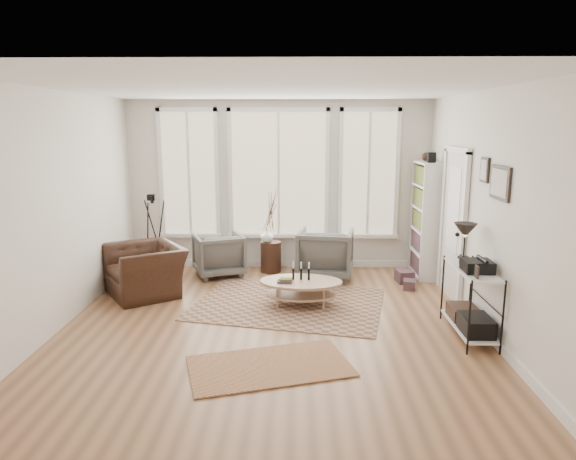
{
  "coord_description": "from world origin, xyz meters",
  "views": [
    {
      "loc": [
        0.32,
        -6.13,
        2.48
      ],
      "look_at": [
        0.2,
        0.6,
        1.1
      ],
      "focal_mm": 32.0,
      "sensor_mm": 36.0,
      "label": 1
    }
  ],
  "objects_px": {
    "bookcase": "(425,219)",
    "armchair_right": "(326,253)",
    "coffee_table": "(301,286)",
    "side_table": "(271,231)",
    "armchair_left": "(219,254)",
    "accent_chair": "(145,270)",
    "low_shelf": "(470,294)"
  },
  "relations": [
    {
      "from": "bookcase",
      "to": "armchair_right",
      "type": "distance_m",
      "value": 1.74
    },
    {
      "from": "coffee_table",
      "to": "side_table",
      "type": "height_order",
      "value": "side_table"
    },
    {
      "from": "bookcase",
      "to": "armchair_left",
      "type": "height_order",
      "value": "bookcase"
    },
    {
      "from": "coffee_table",
      "to": "armchair_right",
      "type": "xyz_separation_m",
      "value": [
        0.42,
        1.38,
        0.13
      ]
    },
    {
      "from": "bookcase",
      "to": "accent_chair",
      "type": "relative_size",
      "value": 1.83
    },
    {
      "from": "bookcase",
      "to": "low_shelf",
      "type": "height_order",
      "value": "bookcase"
    },
    {
      "from": "armchair_right",
      "to": "coffee_table",
      "type": "bearing_deg",
      "value": 82.02
    },
    {
      "from": "coffee_table",
      "to": "accent_chair",
      "type": "height_order",
      "value": "accent_chair"
    },
    {
      "from": "low_shelf",
      "to": "side_table",
      "type": "relative_size",
      "value": 0.88
    },
    {
      "from": "accent_chair",
      "to": "coffee_table",
      "type": "bearing_deg",
      "value": 44.04
    },
    {
      "from": "armchair_left",
      "to": "armchair_right",
      "type": "height_order",
      "value": "armchair_right"
    },
    {
      "from": "bookcase",
      "to": "coffee_table",
      "type": "bearing_deg",
      "value": -143.57
    },
    {
      "from": "low_shelf",
      "to": "armchair_right",
      "type": "height_order",
      "value": "low_shelf"
    },
    {
      "from": "bookcase",
      "to": "side_table",
      "type": "distance_m",
      "value": 2.58
    },
    {
      "from": "low_shelf",
      "to": "side_table",
      "type": "distance_m",
      "value": 3.68
    },
    {
      "from": "bookcase",
      "to": "accent_chair",
      "type": "xyz_separation_m",
      "value": [
        -4.37,
        -1.05,
        -0.59
      ]
    },
    {
      "from": "armchair_right",
      "to": "accent_chair",
      "type": "relative_size",
      "value": 0.8
    },
    {
      "from": "armchair_left",
      "to": "armchair_right",
      "type": "bearing_deg",
      "value": 155.95
    },
    {
      "from": "accent_chair",
      "to": "side_table",
      "type": "bearing_deg",
      "value": 89.52
    },
    {
      "from": "low_shelf",
      "to": "armchair_left",
      "type": "distance_m",
      "value": 4.18
    },
    {
      "from": "accent_chair",
      "to": "low_shelf",
      "type": "bearing_deg",
      "value": 36.74
    },
    {
      "from": "armchair_right",
      "to": "bookcase",
      "type": "bearing_deg",
      "value": -166.16
    },
    {
      "from": "bookcase",
      "to": "side_table",
      "type": "height_order",
      "value": "bookcase"
    },
    {
      "from": "bookcase",
      "to": "armchair_right",
      "type": "bearing_deg",
      "value": -175.11
    },
    {
      "from": "coffee_table",
      "to": "armchair_left",
      "type": "bearing_deg",
      "value": 132.87
    },
    {
      "from": "bookcase",
      "to": "side_table",
      "type": "bearing_deg",
      "value": 176.31
    },
    {
      "from": "armchair_left",
      "to": "accent_chair",
      "type": "distance_m",
      "value": 1.37
    },
    {
      "from": "bookcase",
      "to": "accent_chair",
      "type": "height_order",
      "value": "bookcase"
    },
    {
      "from": "bookcase",
      "to": "side_table",
      "type": "xyz_separation_m",
      "value": [
        -2.56,
        0.17,
        -0.24
      ]
    },
    {
      "from": "armchair_right",
      "to": "low_shelf",
      "type": "bearing_deg",
      "value": 132.63
    },
    {
      "from": "bookcase",
      "to": "accent_chair",
      "type": "distance_m",
      "value": 4.53
    },
    {
      "from": "armchair_left",
      "to": "low_shelf",
      "type": "bearing_deg",
      "value": 122.55
    }
  ]
}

